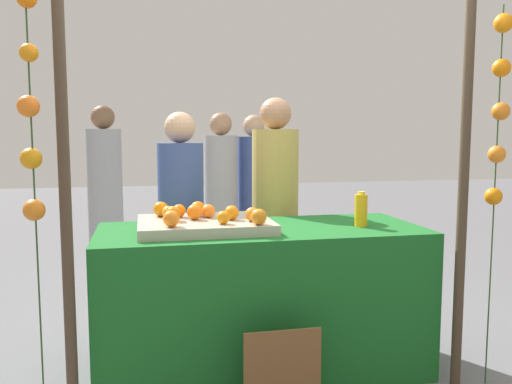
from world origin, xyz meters
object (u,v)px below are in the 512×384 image
orange_1 (179,211)px  chalkboard_sign (282,376)px  juice_bottle (361,210)px  vendor_left (182,233)px  stall_counter (261,299)px  orange_0 (252,214)px  vendor_right (275,222)px

orange_1 → chalkboard_sign: (0.45, -0.72, -0.75)m
juice_bottle → vendor_left: vendor_left is taller
stall_counter → orange_0: orange_0 is taller
chalkboard_sign → vendor_left: 1.40m
orange_0 → vendor_left: (-0.35, 0.76, -0.24)m
vendor_left → vendor_right: (0.69, 0.05, 0.05)m
vendor_right → orange_0: bearing=-112.9°
orange_0 → vendor_left: bearing=115.0°
orange_0 → juice_bottle: bearing=2.8°
chalkboard_sign → orange_1: bearing=122.1°
orange_1 → vendor_left: 0.57m
chalkboard_sign → vendor_right: size_ratio=0.28×
juice_bottle → chalkboard_sign: size_ratio=0.44×
juice_bottle → vendor_right: size_ratio=0.13×
chalkboard_sign → juice_bottle: bearing=39.4°
orange_1 → juice_bottle: juice_bottle is taller
orange_1 → chalkboard_sign: size_ratio=0.16×
stall_counter → vendor_right: bearing=69.3°
orange_1 → vendor_right: size_ratio=0.05×
orange_0 → vendor_left: 0.87m
chalkboard_sign → vendor_right: 1.44m
stall_counter → juice_bottle: 0.81m
stall_counter → vendor_right: 0.82m
stall_counter → orange_1: size_ratio=24.48×
orange_1 → juice_bottle: size_ratio=0.37×
chalkboard_sign → vendor_right: vendor_right is taller
chalkboard_sign → stall_counter: bearing=87.5°
stall_counter → orange_1: 0.73m
orange_0 → juice_bottle: (0.68, 0.03, -0.00)m
juice_bottle → stall_counter: bearing=172.8°
orange_0 → orange_1: bearing=149.2°
orange_1 → vendor_left: size_ratio=0.05×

